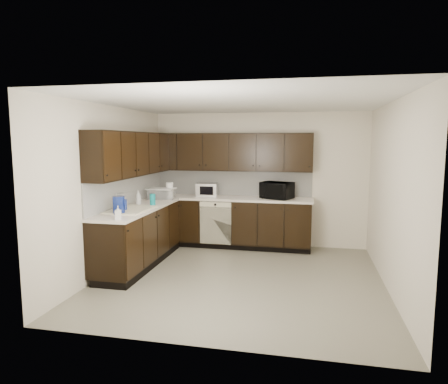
# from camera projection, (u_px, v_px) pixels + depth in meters

# --- Properties ---
(floor) EXTENTS (4.00, 4.00, 0.00)m
(floor) POSITION_uv_depth(u_px,v_px,m) (240.00, 278.00, 5.78)
(floor) COLOR gray
(floor) RESTS_ON ground
(ceiling) EXTENTS (4.00, 4.00, 0.00)m
(ceiling) POSITION_uv_depth(u_px,v_px,m) (241.00, 102.00, 5.46)
(ceiling) COLOR white
(ceiling) RESTS_ON wall_back
(wall_back) EXTENTS (4.00, 0.02, 2.50)m
(wall_back) POSITION_uv_depth(u_px,v_px,m) (258.00, 180.00, 7.56)
(wall_back) COLOR beige
(wall_back) RESTS_ON floor
(wall_left) EXTENTS (0.02, 4.00, 2.50)m
(wall_left) POSITION_uv_depth(u_px,v_px,m) (111.00, 189.00, 6.04)
(wall_left) COLOR beige
(wall_left) RESTS_ON floor
(wall_right) EXTENTS (0.02, 4.00, 2.50)m
(wall_right) POSITION_uv_depth(u_px,v_px,m) (392.00, 197.00, 5.21)
(wall_right) COLOR beige
(wall_right) RESTS_ON floor
(wall_front) EXTENTS (4.00, 0.02, 2.50)m
(wall_front) POSITION_uv_depth(u_px,v_px,m) (204.00, 220.00, 3.68)
(wall_front) COLOR beige
(wall_front) RESTS_ON floor
(lower_cabinets) EXTENTS (3.00, 2.80, 0.90)m
(lower_cabinets) POSITION_uv_depth(u_px,v_px,m) (195.00, 230.00, 7.01)
(lower_cabinets) COLOR black
(lower_cabinets) RESTS_ON floor
(countertop) EXTENTS (3.03, 2.83, 0.04)m
(countertop) POSITION_uv_depth(u_px,v_px,m) (194.00, 202.00, 6.95)
(countertop) COLOR #EFE3D0
(countertop) RESTS_ON lower_cabinets
(backsplash) EXTENTS (3.00, 2.80, 0.48)m
(backsplash) POSITION_uv_depth(u_px,v_px,m) (186.00, 186.00, 7.16)
(backsplash) COLOR white
(backsplash) RESTS_ON countertop
(upper_cabinets) EXTENTS (3.00, 2.80, 0.70)m
(upper_cabinets) POSITION_uv_depth(u_px,v_px,m) (190.00, 153.00, 6.95)
(upper_cabinets) COLOR black
(upper_cabinets) RESTS_ON wall_back
(dishwasher) EXTENTS (0.58, 0.04, 0.78)m
(dishwasher) POSITION_uv_depth(u_px,v_px,m) (216.00, 220.00, 7.22)
(dishwasher) COLOR beige
(dishwasher) RESTS_ON lower_cabinets
(sink) EXTENTS (0.54, 0.82, 0.42)m
(sink) POSITION_uv_depth(u_px,v_px,m) (130.00, 214.00, 6.00)
(sink) COLOR beige
(sink) RESTS_ON countertop
(microwave) EXTENTS (0.64, 0.55, 0.30)m
(microwave) POSITION_uv_depth(u_px,v_px,m) (277.00, 190.00, 7.20)
(microwave) COLOR black
(microwave) RESTS_ON countertop
(soap_bottle_a) EXTENTS (0.11, 0.11, 0.18)m
(soap_bottle_a) POSITION_uv_depth(u_px,v_px,m) (118.00, 213.00, 5.29)
(soap_bottle_a) COLOR gray
(soap_bottle_a) RESTS_ON countertop
(soap_bottle_b) EXTENTS (0.11, 0.11, 0.24)m
(soap_bottle_b) POSITION_uv_depth(u_px,v_px,m) (138.00, 197.00, 6.52)
(soap_bottle_b) COLOR gray
(soap_bottle_b) RESTS_ON countertop
(toaster_oven) EXTENTS (0.42, 0.33, 0.24)m
(toaster_oven) POSITION_uv_depth(u_px,v_px,m) (207.00, 190.00, 7.54)
(toaster_oven) COLOR #B2B2B4
(toaster_oven) RESTS_ON countertop
(storage_bin) EXTENTS (0.52, 0.43, 0.18)m
(storage_bin) POSITION_uv_depth(u_px,v_px,m) (161.00, 194.00, 7.21)
(storage_bin) COLOR silver
(storage_bin) RESTS_ON countertop
(blue_pitcher) EXTENTS (0.20, 0.20, 0.26)m
(blue_pitcher) POSITION_uv_depth(u_px,v_px,m) (119.00, 205.00, 5.67)
(blue_pitcher) COLOR navy
(blue_pitcher) RESTS_ON countertop
(teal_tumbler) EXTENTS (0.10, 0.10, 0.20)m
(teal_tumbler) POSITION_uv_depth(u_px,v_px,m) (153.00, 200.00, 6.37)
(teal_tumbler) COLOR #0C828A
(teal_tumbler) RESTS_ON countertop
(paper_towel_roll) EXTENTS (0.14, 0.14, 0.29)m
(paper_towel_roll) POSITION_uv_depth(u_px,v_px,m) (170.00, 190.00, 7.27)
(paper_towel_roll) COLOR white
(paper_towel_roll) RESTS_ON countertop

